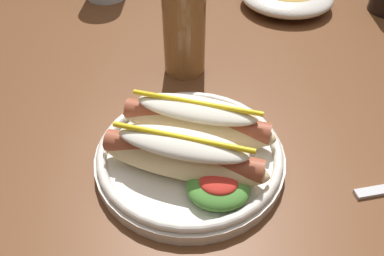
% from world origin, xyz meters
% --- Properties ---
extents(dining_table, '(1.16, 1.05, 0.74)m').
position_xyz_m(dining_table, '(0.00, 0.00, 0.64)').
color(dining_table, brown).
rests_on(dining_table, ground_plane).
extents(hot_dog_plate, '(0.23, 0.23, 0.08)m').
position_xyz_m(hot_dog_plate, '(-0.05, -0.13, 0.77)').
color(hot_dog_plate, silver).
rests_on(hot_dog_plate, dining_table).
extents(glass_bottle, '(0.06, 0.06, 0.23)m').
position_xyz_m(glass_bottle, '(-0.08, 0.07, 0.83)').
color(glass_bottle, brown).
rests_on(glass_bottle, dining_table).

